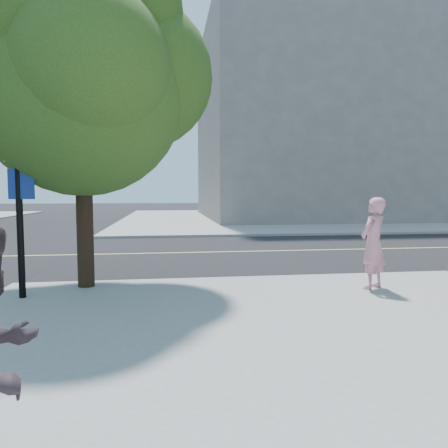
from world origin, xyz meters
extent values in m
plane|color=black|center=(0.00, 0.00, 0.00)|extent=(140.00, 140.00, 0.00)
cube|color=black|center=(0.00, 4.50, 0.01)|extent=(140.00, 9.00, 0.01)
cube|color=gray|center=(13.50, 21.50, 0.06)|extent=(29.00, 25.00, 0.12)
cube|color=slate|center=(14.00, 22.00, 7.12)|extent=(18.00, 16.00, 14.00)
imported|color=pink|center=(5.93, -1.43, 0.98)|extent=(0.75, 0.70, 1.72)
cylinder|color=black|center=(0.53, -0.50, 1.69)|extent=(0.31, 0.31, 3.13)
sphere|color=#35591D|center=(0.53, -0.50, 3.78)|extent=(3.83, 3.83, 3.83)
sphere|color=#35591D|center=(1.57, 0.02, 4.30)|extent=(2.96, 2.96, 2.96)
sphere|color=#35591D|center=(-0.34, 0.20, 4.47)|extent=(2.78, 2.78, 2.78)
sphere|color=#35591D|center=(0.87, -1.46, 4.04)|extent=(2.61, 2.61, 2.61)
sphere|color=#35591D|center=(0.00, -1.20, 4.82)|extent=(2.44, 2.44, 2.44)
sphere|color=#35591D|center=(1.31, -0.50, 5.34)|extent=(2.26, 2.26, 2.26)
cylinder|color=black|center=(-0.40, -1.25, 2.08)|extent=(0.11, 0.11, 3.91)
cube|color=white|center=(-0.35, -1.27, 2.54)|extent=(0.51, 0.04, 0.19)
cube|color=navy|center=(-0.35, -1.27, 2.08)|extent=(0.42, 0.04, 0.51)
imported|color=black|center=(-0.40, -1.25, 3.29)|extent=(0.15, 0.19, 0.93)
camera|label=1|loc=(2.09, -8.68, 1.93)|focal=33.09mm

